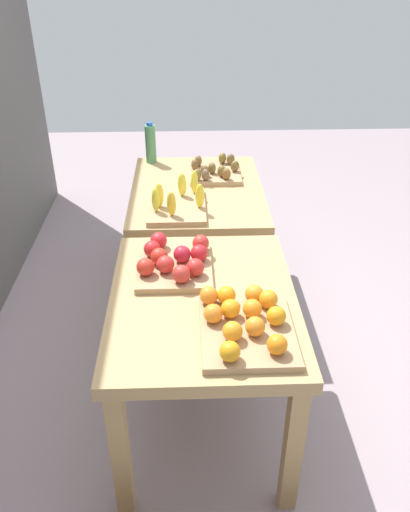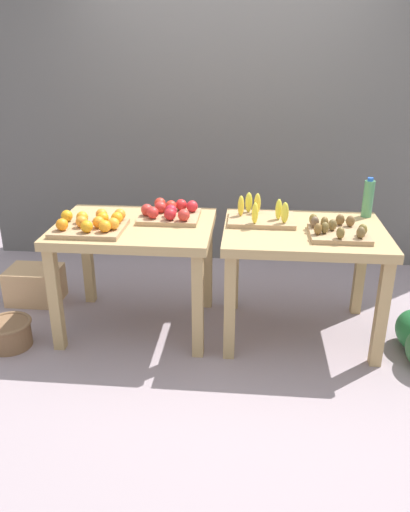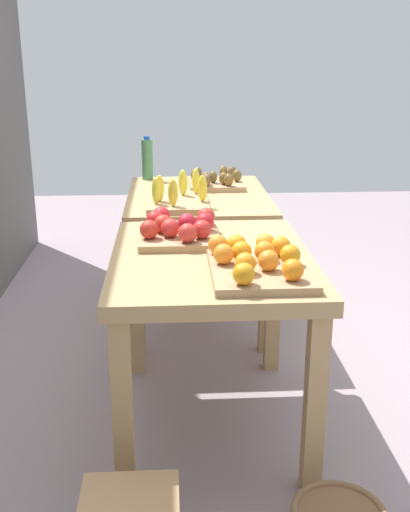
% 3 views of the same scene
% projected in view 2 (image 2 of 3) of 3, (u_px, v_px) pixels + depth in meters
% --- Properties ---
extents(ground_plane, '(8.00, 8.00, 0.00)m').
position_uv_depth(ground_plane, '(217.00, 328.00, 3.59)').
color(ground_plane, gray).
extents(back_wall, '(4.40, 0.12, 3.00)m').
position_uv_depth(back_wall, '(230.00, 92.00, 4.26)').
color(back_wall, '#5D5957').
rests_on(back_wall, ground_plane).
extents(display_table_left, '(1.04, 0.80, 0.77)m').
position_uv_depth(display_table_left, '(135.00, 240.00, 3.39)').
color(display_table_left, tan).
rests_on(display_table_left, ground_plane).
extents(display_table_right, '(1.04, 0.80, 0.77)m').
position_uv_depth(display_table_right, '(303.00, 245.00, 3.29)').
color(display_table_right, tan).
rests_on(display_table_right, ground_plane).
extents(orange_bin, '(0.44, 0.37, 0.11)m').
position_uv_depth(orange_bin, '(92.00, 224.00, 3.21)').
color(orange_bin, tan).
rests_on(orange_bin, display_table_left).
extents(apple_bin, '(0.40, 0.36, 0.11)m').
position_uv_depth(apple_bin, '(169.00, 212.00, 3.43)').
color(apple_bin, tan).
rests_on(apple_bin, display_table_left).
extents(banana_crate, '(0.44, 0.32, 0.17)m').
position_uv_depth(banana_crate, '(261.00, 216.00, 3.37)').
color(banana_crate, tan).
rests_on(banana_crate, display_table_right).
extents(kiwi_bin, '(0.36, 0.32, 0.10)m').
position_uv_depth(kiwi_bin, '(337.00, 231.00, 3.12)').
color(kiwi_bin, tan).
rests_on(kiwi_bin, display_table_right).
extents(water_bottle, '(0.07, 0.07, 0.27)m').
position_uv_depth(water_bottle, '(368.00, 198.00, 3.44)').
color(water_bottle, '#4C8C59').
rests_on(water_bottle, display_table_right).
extents(wicker_basket, '(0.31, 0.31, 0.18)m').
position_uv_depth(wicker_basket, '(9.00, 333.00, 3.35)').
color(wicker_basket, brown).
rests_on(wicker_basket, ground_plane).
extents(cardboard_produce_box, '(0.40, 0.30, 0.27)m').
position_uv_depth(cardboard_produce_box, '(35.00, 285.00, 3.94)').
color(cardboard_produce_box, tan).
rests_on(cardboard_produce_box, ground_plane).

